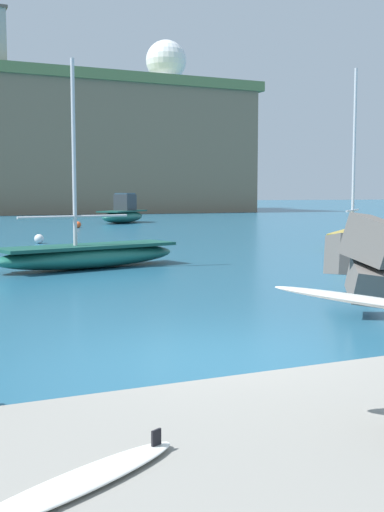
# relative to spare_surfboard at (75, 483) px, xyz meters

# --- Properties ---
(ground_plane) EXTENTS (400.00, 400.00, 0.00)m
(ground_plane) POSITION_rel_spare_surfboard_xyz_m (2.90, 3.87, -0.28)
(ground_plane) COLOR #235B7A
(breakwater_jetty) EXTENTS (31.37, 6.50, 3.40)m
(breakwater_jetty) POSITION_rel_spare_surfboard_xyz_m (6.30, 5.07, 0.88)
(breakwater_jetty) COLOR #605B56
(breakwater_jetty) RESTS_ON ground
(spare_surfboard) EXTENTS (1.96, 1.20, 0.19)m
(spare_surfboard) POSITION_rel_spare_surfboard_xyz_m (0.00, 0.00, 0.00)
(spare_surfboard) COLOR white
(spare_surfboard) RESTS_ON walkway_path
(boat_near_centre) EXTENTS (4.59, 4.38, 7.44)m
(boat_near_centre) POSITION_rel_spare_surfboard_xyz_m (16.35, 17.63, 0.18)
(boat_near_centre) COLOR #EAC64C
(boat_near_centre) RESTS_ON ground
(boat_mid_centre) EXTENTS (6.39, 3.00, 6.39)m
(boat_mid_centre) POSITION_rel_spare_surfboard_xyz_m (4.23, 15.28, 0.15)
(boat_mid_centre) COLOR #1E6656
(boat_mid_centre) RESTS_ON ground
(boat_mid_right) EXTENTS (5.58, 5.62, 2.39)m
(boat_mid_right) POSITION_rel_spare_surfboard_xyz_m (15.06, 44.91, 0.46)
(boat_mid_right) COLOR #1E6656
(boat_mid_right) RESTS_ON ground
(mooring_buoy_inner) EXTENTS (0.44, 0.44, 0.44)m
(mooring_buoy_inner) POSITION_rel_spare_surfboard_xyz_m (4.74, 26.03, -0.06)
(mooring_buoy_inner) COLOR silver
(mooring_buoy_inner) RESTS_ON ground
(mooring_buoy_middle) EXTENTS (0.44, 0.44, 0.44)m
(mooring_buoy_middle) POSITION_rel_spare_surfboard_xyz_m (9.86, 38.98, -0.06)
(mooring_buoy_middle) COLOR #E54C1E
(mooring_buoy_middle) RESTS_ON ground
(radar_dome) EXTENTS (6.16, 6.16, 9.36)m
(radar_dome) POSITION_rel_spare_surfboard_xyz_m (36.47, 88.72, 20.64)
(radar_dome) COLOR silver
(radar_dome) RESTS_ON headland_bluff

